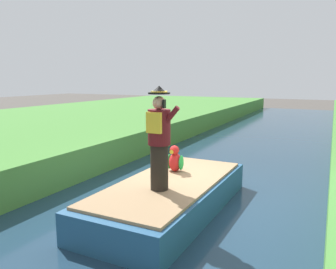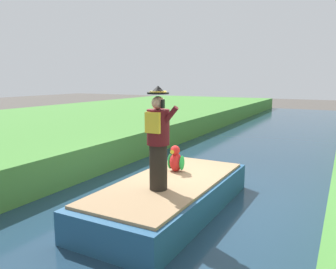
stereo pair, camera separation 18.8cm
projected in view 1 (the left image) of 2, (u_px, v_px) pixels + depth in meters
ground_plane at (183, 204)px, 7.25m from camera, size 80.00×80.00×0.00m
canal_water at (183, 202)px, 7.24m from camera, size 5.59×48.00×0.10m
boat at (170, 196)px, 6.59m from camera, size 1.84×4.22×0.61m
person_pirate at (159, 139)px, 5.88m from camera, size 0.61×0.42×1.85m
parrot_plush at (175, 160)px, 7.17m from camera, size 0.36×0.34×0.57m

